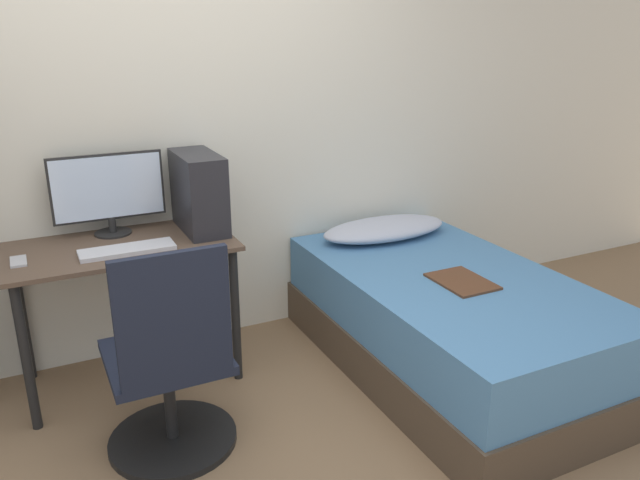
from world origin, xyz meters
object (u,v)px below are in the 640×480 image
at_px(office_chair, 171,378).
at_px(keyboard, 127,250).
at_px(pc_tower, 199,192).
at_px(bed, 448,322).
at_px(monitor, 108,191).

distance_m(office_chair, keyboard, 0.68).
xyz_separation_m(office_chair, pc_tower, (0.36, 0.74, 0.57)).
bearing_deg(pc_tower, office_chair, -116.23).
bearing_deg(bed, keyboard, 161.45).
xyz_separation_m(monitor, pc_tower, (0.42, -0.13, -0.02)).
height_order(keyboard, pc_tower, pc_tower).
relative_size(monitor, pc_tower, 1.29).
height_order(office_chair, keyboard, office_chair).
xyz_separation_m(office_chair, keyboard, (-0.04, 0.57, 0.38)).
distance_m(bed, monitor, 1.86).
bearing_deg(monitor, office_chair, -86.33).
bearing_deg(keyboard, pc_tower, 23.49).
relative_size(office_chair, pc_tower, 2.27).
relative_size(bed, pc_tower, 4.32).
distance_m(bed, pc_tower, 1.46).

